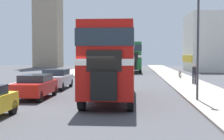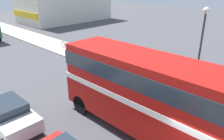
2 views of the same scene
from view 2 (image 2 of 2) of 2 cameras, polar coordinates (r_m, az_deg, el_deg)
The scene contains 5 objects.
double_decker_bus at distance 10.71m, azimuth 8.27°, elevation -4.84°, with size 2.55×9.42×4.11m.
car_parked_far at distance 12.94m, azimuth -25.39°, elevation -10.49°, with size 1.84×4.00×1.48m.
pedestrian_walking at distance 21.13m, azimuth -1.34°, elevation 4.88°, with size 0.33×0.33×1.63m.
bicycle_on_pavement at distance 26.01m, azimuth -11.98°, elevation 6.42°, with size 0.05×1.76×0.78m.
street_lamp at distance 13.89m, azimuth 22.27°, elevation 6.61°, with size 0.36×0.36×5.86m.
Camera 2 is at (-7.05, -2.03, 7.26)m, focal length 35.00 mm.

